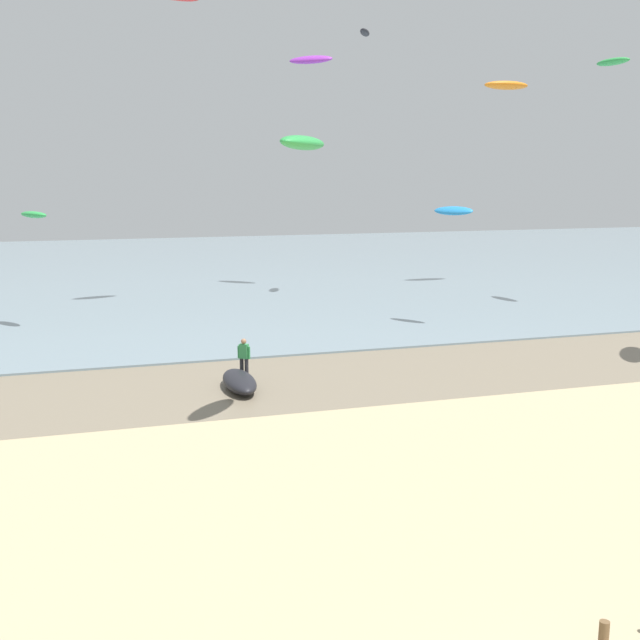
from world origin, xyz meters
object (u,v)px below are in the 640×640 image
grounded_kite (239,382)px  kite_aloft_0 (453,211)px  kite_aloft_2 (34,215)px  kite_aloft_10 (506,85)px  kite_aloft_6 (365,32)px  kite_aloft_5 (311,60)px  person_nearest_camera (244,357)px  kite_aloft_3 (613,62)px  kite_aloft_1 (303,143)px

grounded_kite → kite_aloft_0: bearing=125.1°
grounded_kite → kite_aloft_2: kite_aloft_2 is taller
grounded_kite → kite_aloft_10: kite_aloft_10 is taller
kite_aloft_10 → kite_aloft_6: bearing=-167.0°
grounded_kite → kite_aloft_5: 32.15m
grounded_kite → kite_aloft_0: 17.84m
kite_aloft_0 → kite_aloft_6: kite_aloft_6 is taller
person_nearest_camera → kite_aloft_3: kite_aloft_3 is taller
person_nearest_camera → grounded_kite: size_ratio=0.51×
kite_aloft_1 → kite_aloft_10: (23.45, 28.12, 5.41)m
kite_aloft_5 → kite_aloft_6: kite_aloft_6 is taller
kite_aloft_3 → kite_aloft_6: bearing=50.9°
kite_aloft_1 → kite_aloft_2: 22.26m
kite_aloft_5 → kite_aloft_0: bearing=140.5°
kite_aloft_3 → kite_aloft_10: kite_aloft_3 is taller
person_nearest_camera → kite_aloft_0: size_ratio=0.73×
kite_aloft_1 → kite_aloft_5: 32.74m
person_nearest_camera → kite_aloft_2: kite_aloft_2 is taller
kite_aloft_10 → kite_aloft_3: bearing=-84.4°
kite_aloft_5 → kite_aloft_10: bearing=-150.8°
kite_aloft_2 → kite_aloft_3: size_ratio=0.87×
person_nearest_camera → kite_aloft_0: kite_aloft_0 is taller
kite_aloft_6 → person_nearest_camera: bearing=166.6°
grounded_kite → kite_aloft_3: bearing=116.8°
kite_aloft_3 → person_nearest_camera: bearing=105.7°
grounded_kite → kite_aloft_1: (1.27, -4.77, 8.99)m
grounded_kite → kite_aloft_5: kite_aloft_5 is taller
kite_aloft_0 → kite_aloft_2: size_ratio=1.04×
person_nearest_camera → kite_aloft_1: 10.55m
person_nearest_camera → kite_aloft_0: 16.44m
kite_aloft_3 → kite_aloft_6: (-13.12, 7.91, 2.32)m
kite_aloft_0 → kite_aloft_10: size_ratio=0.66×
kite_aloft_6 → kite_aloft_5: bearing=40.9°
kite_aloft_2 → kite_aloft_5: kite_aloft_5 is taller
kite_aloft_0 → kite_aloft_6: bearing=-28.5°
kite_aloft_0 → kite_aloft_1: bearing=104.1°
kite_aloft_2 → kite_aloft_10: kite_aloft_10 is taller
person_nearest_camera → kite_aloft_5: bearing=67.5°
kite_aloft_3 → kite_aloft_10: (-1.05, 10.68, -0.31)m
kite_aloft_0 → grounded_kite: bearing=90.0°
grounded_kite → kite_aloft_3: kite_aloft_3 is taller
kite_aloft_6 → kite_aloft_10: 12.66m
kite_aloft_1 → kite_aloft_10: 37.02m
kite_aloft_5 → kite_aloft_3: bearing=178.3°
kite_aloft_5 → person_nearest_camera: bearing=106.7°
kite_aloft_2 → kite_aloft_3: 34.98m
kite_aloft_0 → kite_aloft_2: bearing=40.8°
kite_aloft_10 → kite_aloft_2: bearing=-166.0°
person_nearest_camera → kite_aloft_5: 30.45m
kite_aloft_6 → kite_aloft_10: bearing=-58.0°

